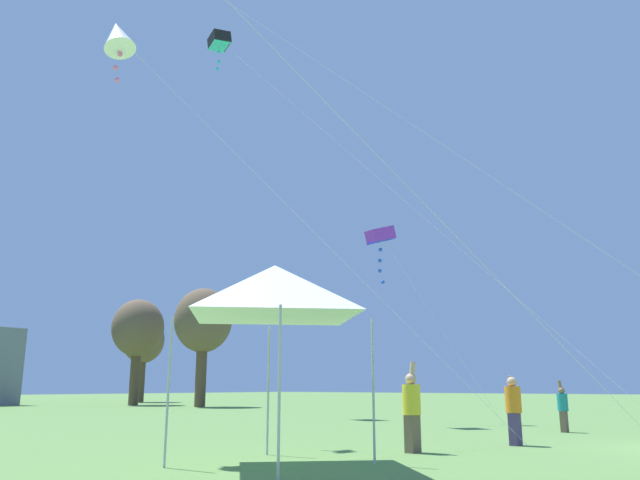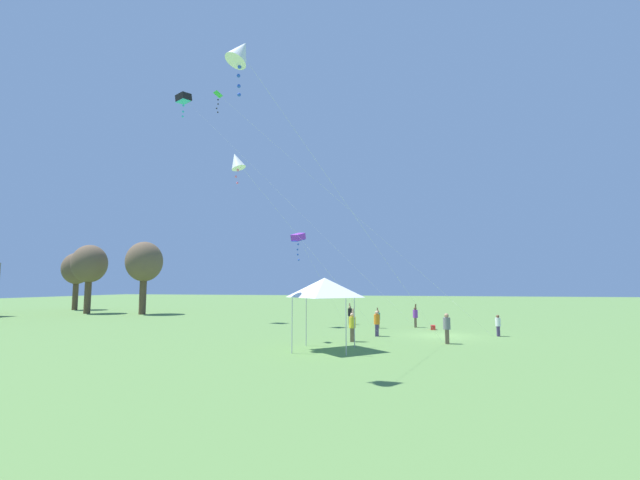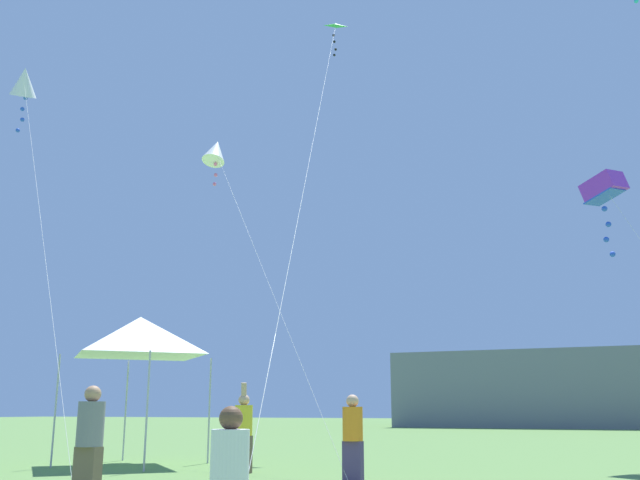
{
  "view_description": "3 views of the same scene",
  "coord_description": "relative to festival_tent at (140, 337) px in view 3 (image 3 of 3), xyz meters",
  "views": [
    {
      "loc": [
        -18.05,
        -2.0,
        1.53
      ],
      "look_at": [
        -1.67,
        10.69,
        6.38
      ],
      "focal_mm": 35.0,
      "sensor_mm": 36.0,
      "label": 1
    },
    {
      "loc": [
        -32.0,
        1.4,
        3.61
      ],
      "look_at": [
        -6.69,
        7.3,
        6.33
      ],
      "focal_mm": 24.0,
      "sensor_mm": 36.0,
      "label": 2
    },
    {
      "loc": [
        3.96,
        -9.79,
        1.46
      ],
      "look_at": [
        -3.1,
        6.87,
        5.77
      ],
      "focal_mm": 40.0,
      "sensor_mm": 36.0,
      "label": 3
    }
  ],
  "objects": [
    {
      "name": "person_grey_shirt",
      "position": [
        4.25,
        -6.77,
        -2.45
      ],
      "size": [
        0.44,
        0.44,
        1.85
      ],
      "rotation": [
        0.0,
        0.0,
        5.92
      ],
      "color": "brown",
      "rests_on": "ground"
    },
    {
      "name": "person_orange_shirt",
      "position": [
        7.14,
        -2.19,
        -2.49
      ],
      "size": [
        0.42,
        0.42,
        1.76
      ],
      "rotation": [
        0.0,
        0.0,
        0.47
      ],
      "color": "#473860",
      "rests_on": "ground"
    },
    {
      "name": "person_yellow_shirt",
      "position": [
        3.89,
        -0.95,
        -2.43
      ],
      "size": [
        0.43,
        0.43,
        2.1
      ],
      "rotation": [
        0.0,
        0.0,
        4.81
      ],
      "color": "brown",
      "rests_on": "ground"
    },
    {
      "name": "kite_green_delta_0",
      "position": [
        2.82,
        7.84,
        13.02
      ],
      "size": [
        6.56,
        18.66,
        17.05
      ],
      "color": "silver",
      "rests_on": "ground"
    },
    {
      "name": "kite_white_diamond_4",
      "position": [
        -0.9,
        5.07,
        7.36
      ],
      "size": [
        8.6,
        8.2,
        11.42
      ],
      "color": "silver",
      "rests_on": "ground"
    },
    {
      "name": "kite_purple_box_3",
      "position": [
        12.32,
        5.11,
        4.27
      ],
      "size": [
        4.08,
        4.19,
        8.22
      ],
      "color": "silver",
      "rests_on": "ground"
    },
    {
      "name": "festival_tent",
      "position": [
        0.0,
        0.0,
        0.0
      ],
      "size": [
        3.23,
        3.23,
        3.99
      ],
      "color": "#B7B7BC",
      "rests_on": "ground"
    },
    {
      "name": "distant_building",
      "position": [
        5.36,
        49.49,
        -0.35
      ],
      "size": [
        22.86,
        13.69,
        6.18
      ],
      "primitive_type": "cube",
      "color": "slate",
      "rests_on": "ground"
    },
    {
      "name": "kite_white_diamond_2",
      "position": [
        -7.49,
        1.99,
        10.01
      ],
      "size": [
        12.14,
        9.33,
        14.21
      ],
      "color": "silver",
      "rests_on": "ground"
    }
  ]
}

